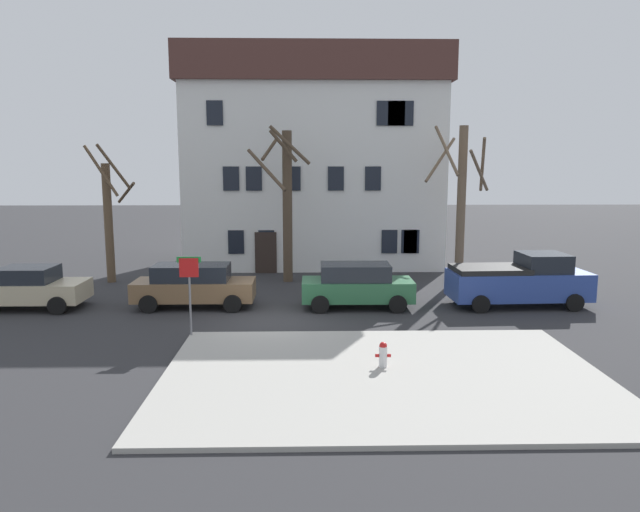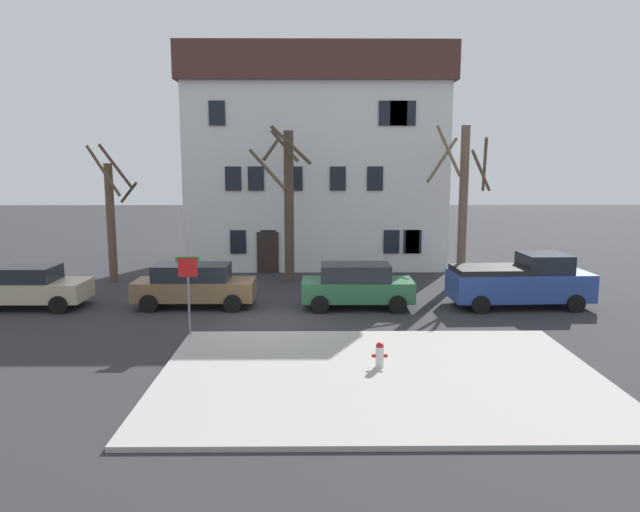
{
  "view_description": "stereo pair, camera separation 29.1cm",
  "coord_description": "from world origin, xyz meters",
  "px_view_note": "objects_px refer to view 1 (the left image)",
  "views": [
    {
      "loc": [
        1.26,
        -20.21,
        5.5
      ],
      "look_at": [
        1.75,
        1.87,
        2.04
      ],
      "focal_mm": 32.89,
      "sensor_mm": 36.0,
      "label": 1
    },
    {
      "loc": [
        1.55,
        -20.21,
        5.5
      ],
      "look_at": [
        1.75,
        1.87,
        2.04
      ],
      "focal_mm": 32.89,
      "sensor_mm": 36.0,
      "label": 2
    }
  ],
  "objects_px": {
    "car_beige_sedan": "(29,288)",
    "bicycle_leaning": "(210,276)",
    "tree_bare_mid": "(286,200)",
    "car_green_wagon": "(357,285)",
    "tree_bare_far": "(461,198)",
    "street_sign_pole": "(189,282)",
    "car_brown_wagon": "(194,285)",
    "building_main": "(314,158)",
    "pickup_truck_blue": "(520,281)",
    "fire_hydrant": "(383,354)",
    "tree_bare_near": "(109,217)"
  },
  "relations": [
    {
      "from": "car_beige_sedan",
      "to": "street_sign_pole",
      "type": "distance_m",
      "value": 8.15
    },
    {
      "from": "building_main",
      "to": "tree_bare_far",
      "type": "height_order",
      "value": "building_main"
    },
    {
      "from": "street_sign_pole",
      "to": "bicycle_leaning",
      "type": "relative_size",
      "value": 1.51
    },
    {
      "from": "tree_bare_mid",
      "to": "street_sign_pole",
      "type": "height_order",
      "value": "tree_bare_mid"
    },
    {
      "from": "pickup_truck_blue",
      "to": "bicycle_leaning",
      "type": "bearing_deg",
      "value": 160.47
    },
    {
      "from": "pickup_truck_blue",
      "to": "car_brown_wagon",
      "type": "bearing_deg",
      "value": 179.72
    },
    {
      "from": "car_beige_sedan",
      "to": "bicycle_leaning",
      "type": "bearing_deg",
      "value": 36.33
    },
    {
      "from": "tree_bare_far",
      "to": "car_beige_sedan",
      "type": "xyz_separation_m",
      "value": [
        -17.91,
        -5.12,
        -3.14
      ]
    },
    {
      "from": "car_beige_sedan",
      "to": "car_green_wagon",
      "type": "distance_m",
      "value": 12.6
    },
    {
      "from": "tree_bare_far",
      "to": "tree_bare_near",
      "type": "bearing_deg",
      "value": -179.99
    },
    {
      "from": "building_main",
      "to": "car_green_wagon",
      "type": "bearing_deg",
      "value": -81.8
    },
    {
      "from": "tree_bare_far",
      "to": "car_green_wagon",
      "type": "bearing_deg",
      "value": -135.5
    },
    {
      "from": "car_beige_sedan",
      "to": "car_brown_wagon",
      "type": "relative_size",
      "value": 0.91
    },
    {
      "from": "car_beige_sedan",
      "to": "bicycle_leaning",
      "type": "distance_m",
      "value": 7.69
    },
    {
      "from": "car_green_wagon",
      "to": "bicycle_leaning",
      "type": "relative_size",
      "value": 2.45
    },
    {
      "from": "tree_bare_mid",
      "to": "car_green_wagon",
      "type": "xyz_separation_m",
      "value": [
        2.89,
        -5.18,
        -2.96
      ]
    },
    {
      "from": "fire_hydrant",
      "to": "tree_bare_mid",
      "type": "bearing_deg",
      "value": 103.77
    },
    {
      "from": "tree_bare_far",
      "to": "bicycle_leaning",
      "type": "height_order",
      "value": "tree_bare_far"
    },
    {
      "from": "tree_bare_far",
      "to": "street_sign_pole",
      "type": "relative_size",
      "value": 2.76
    },
    {
      "from": "tree_bare_far",
      "to": "car_brown_wagon",
      "type": "height_order",
      "value": "tree_bare_far"
    },
    {
      "from": "building_main",
      "to": "car_brown_wagon",
      "type": "xyz_separation_m",
      "value": [
        -4.78,
        -10.44,
        -4.95
      ]
    },
    {
      "from": "tree_bare_mid",
      "to": "bicycle_leaning",
      "type": "relative_size",
      "value": 4.13
    },
    {
      "from": "building_main",
      "to": "pickup_truck_blue",
      "type": "bearing_deg",
      "value": -52.99
    },
    {
      "from": "tree_bare_far",
      "to": "bicycle_leaning",
      "type": "distance_m",
      "value": 12.28
    },
    {
      "from": "tree_bare_mid",
      "to": "tree_bare_far",
      "type": "height_order",
      "value": "tree_bare_far"
    },
    {
      "from": "car_beige_sedan",
      "to": "street_sign_pole",
      "type": "xyz_separation_m",
      "value": [
        6.97,
        -4.08,
        1.03
      ]
    },
    {
      "from": "car_beige_sedan",
      "to": "car_green_wagon",
      "type": "bearing_deg",
      "value": -0.5
    },
    {
      "from": "car_green_wagon",
      "to": "bicycle_leaning",
      "type": "distance_m",
      "value": 7.94
    },
    {
      "from": "car_green_wagon",
      "to": "pickup_truck_blue",
      "type": "bearing_deg",
      "value": 1.08
    },
    {
      "from": "car_beige_sedan",
      "to": "fire_hydrant",
      "type": "bearing_deg",
      "value": -29.46
    },
    {
      "from": "tree_bare_far",
      "to": "street_sign_pole",
      "type": "distance_m",
      "value": 14.45
    },
    {
      "from": "tree_bare_near",
      "to": "car_brown_wagon",
      "type": "xyz_separation_m",
      "value": [
        4.8,
        -5.04,
        -2.19
      ]
    },
    {
      "from": "building_main",
      "to": "tree_bare_far",
      "type": "xyz_separation_m",
      "value": [
        6.85,
        -5.4,
        -1.87
      ]
    },
    {
      "from": "car_beige_sedan",
      "to": "street_sign_pole",
      "type": "bearing_deg",
      "value": -30.36
    },
    {
      "from": "building_main",
      "to": "tree_bare_near",
      "type": "height_order",
      "value": "building_main"
    },
    {
      "from": "fire_hydrant",
      "to": "bicycle_leaning",
      "type": "xyz_separation_m",
      "value": [
        -6.53,
        11.73,
        -0.11
      ]
    },
    {
      "from": "tree_bare_far",
      "to": "fire_hydrant",
      "type": "relative_size",
      "value": 10.67
    },
    {
      "from": "building_main",
      "to": "car_green_wagon",
      "type": "height_order",
      "value": "building_main"
    },
    {
      "from": "car_beige_sedan",
      "to": "tree_bare_far",
      "type": "bearing_deg",
      "value": 15.94
    },
    {
      "from": "tree_bare_near",
      "to": "tree_bare_far",
      "type": "xyz_separation_m",
      "value": [
        16.43,
        0.0,
        0.89
      ]
    },
    {
      "from": "fire_hydrant",
      "to": "street_sign_pole",
      "type": "distance_m",
      "value": 6.67
    },
    {
      "from": "tree_bare_mid",
      "to": "building_main",
      "type": "bearing_deg",
      "value": 76.0
    },
    {
      "from": "tree_bare_mid",
      "to": "pickup_truck_blue",
      "type": "height_order",
      "value": "tree_bare_mid"
    },
    {
      "from": "building_main",
      "to": "car_beige_sedan",
      "type": "xyz_separation_m",
      "value": [
        -11.06,
        -10.52,
        -5.01
      ]
    },
    {
      "from": "car_beige_sedan",
      "to": "bicycle_leaning",
      "type": "height_order",
      "value": "car_beige_sedan"
    },
    {
      "from": "fire_hydrant",
      "to": "car_green_wagon",
      "type": "bearing_deg",
      "value": 90.94
    },
    {
      "from": "tree_bare_mid",
      "to": "car_beige_sedan",
      "type": "xyz_separation_m",
      "value": [
        -9.71,
        -5.07,
        -3.03
      ]
    },
    {
      "from": "tree_bare_far",
      "to": "pickup_truck_blue",
      "type": "distance_m",
      "value": 6.0
    },
    {
      "from": "car_brown_wagon",
      "to": "pickup_truck_blue",
      "type": "bearing_deg",
      "value": -0.28
    },
    {
      "from": "tree_bare_mid",
      "to": "pickup_truck_blue",
      "type": "relative_size",
      "value": 1.34
    }
  ]
}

